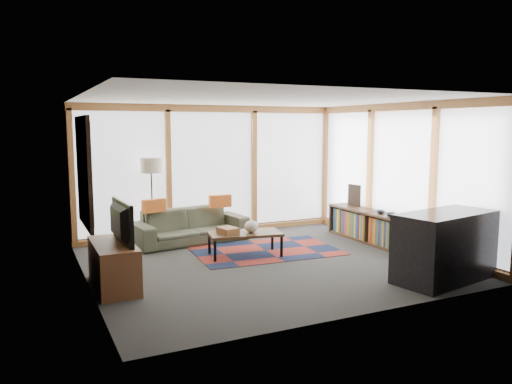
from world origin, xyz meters
name	(u,v)px	position (x,y,z in m)	size (l,w,h in m)	color
ground	(267,262)	(0.00, 0.00, 0.00)	(5.50, 5.50, 0.00)	#282826
room_envelope	(278,164)	(0.49, 0.56, 1.54)	(5.52, 5.02, 2.62)	#40362F
rug	(266,250)	(0.32, 0.69, 0.01)	(2.49, 1.60, 0.01)	maroon
sofa	(190,226)	(-0.67, 1.88, 0.32)	(2.16, 0.85, 0.63)	#373C2D
pillow_left	(154,206)	(-1.36, 1.86, 0.75)	(0.43, 0.13, 0.24)	#CC5F21
pillow_right	(220,201)	(-0.06, 1.89, 0.75)	(0.43, 0.13, 0.24)	#CC5F21
floor_lamp	(152,200)	(-1.31, 2.21, 0.80)	(0.40, 0.40, 1.60)	#2D2018
coffee_table	(245,244)	(-0.15, 0.53, 0.20)	(1.21, 0.60, 0.40)	black
book_stack	(228,231)	(-0.45, 0.54, 0.46)	(0.26, 0.32, 0.11)	brown
vase	(251,227)	(-0.05, 0.48, 0.51)	(0.24, 0.24, 0.20)	beige
bookshelf	(373,227)	(2.43, 0.36, 0.29)	(0.43, 2.36, 0.59)	black
bowl_a	(391,214)	(2.38, -0.18, 0.64)	(0.19, 0.19, 0.09)	black
bowl_b	(381,212)	(2.42, 0.15, 0.63)	(0.16, 0.16, 0.08)	black
shelf_picture	(354,195)	(2.55, 1.15, 0.80)	(0.04, 0.33, 0.43)	black
tv_console	(114,265)	(-2.44, -0.23, 0.31)	(0.51, 1.24, 0.62)	brown
television	(115,222)	(-2.40, -0.25, 0.90)	(0.99, 0.13, 0.57)	black
bar_counter	(445,246)	(1.87, -1.91, 0.49)	(1.55, 0.72, 0.98)	black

